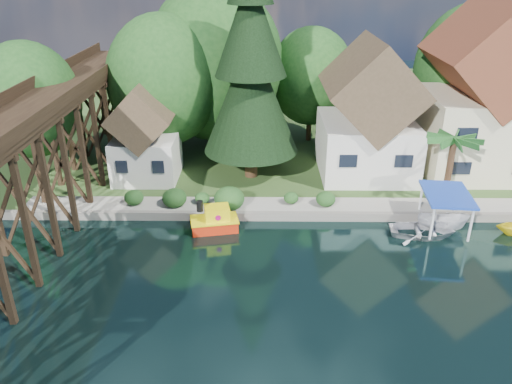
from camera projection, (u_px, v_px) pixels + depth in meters
ground at (291, 287)px, 28.25m from camera, size 140.00×140.00×0.00m
bank at (276, 114)px, 58.94m from camera, size 140.00×52.00×0.50m
seawall at (341, 217)px, 35.33m from camera, size 60.00×0.40×0.62m
promenade at (366, 206)px, 36.39m from camera, size 50.00×2.60×0.06m
trestle_bridge at (30, 164)px, 30.82m from camera, size 4.12×44.18×9.30m
house_left at (368, 118)px, 40.50m from camera, size 7.64×8.64×11.02m
house_center at (480, 101)px, 40.32m from camera, size 8.65×9.18×13.89m
shed at (145, 139)px, 39.87m from camera, size 5.09×5.40×7.85m
bg_trees at (292, 78)px, 44.40m from camera, size 49.90×13.30×10.57m
shrubs at (221, 197)px, 36.16m from camera, size 15.76×2.47×1.70m
conifer at (251, 67)px, 37.72m from camera, size 7.55×7.55×18.59m
palm_tree at (454, 142)px, 35.02m from camera, size 4.67×4.67×5.38m
tugboat at (215, 221)px, 33.95m from camera, size 3.47×2.32×2.32m
boat_white_a at (423, 230)px, 33.33m from camera, size 4.60×3.48×0.90m
boat_canopy at (444, 214)px, 33.75m from camera, size 3.56×4.54×2.76m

